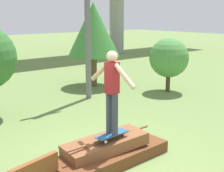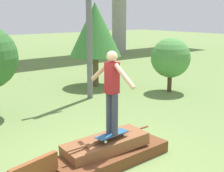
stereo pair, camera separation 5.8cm
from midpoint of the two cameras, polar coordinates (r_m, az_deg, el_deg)
ground_plane at (r=6.65m, az=-0.50°, el=-13.63°), size 80.00×80.00×0.00m
scrap_pile at (r=6.56m, az=-0.82°, el=-11.97°), size 2.56×1.00×0.55m
skateboard at (r=6.33m, az=-0.26°, el=-8.87°), size 0.77×0.28×0.09m
skater at (r=6.03m, az=-0.27°, el=-0.16°), size 0.24×1.19×1.67m
utility_pole at (r=11.01m, az=-4.72°, el=15.19°), size 1.30×0.20×6.56m
tree_behind_left at (r=12.24m, az=10.24°, el=5.09°), size 1.52×1.52×2.10m
tree_behind_right at (r=12.95m, az=-3.53°, el=10.23°), size 2.14×2.14×3.46m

